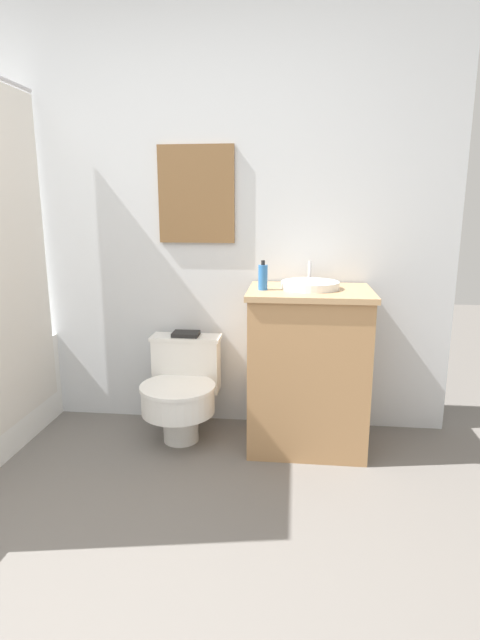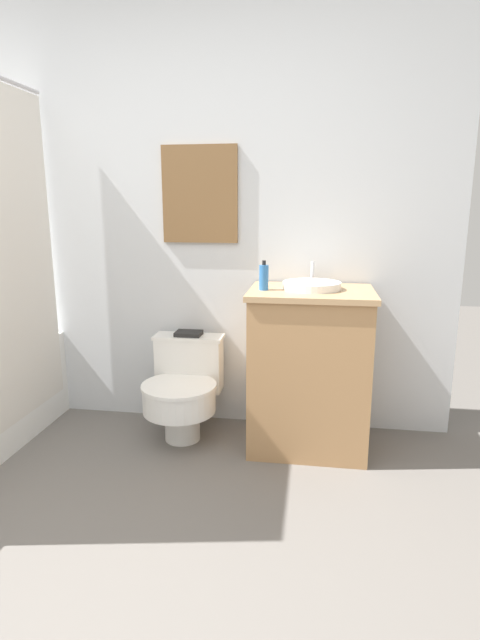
{
  "view_description": "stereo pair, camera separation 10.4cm",
  "coord_description": "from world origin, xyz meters",
  "px_view_note": "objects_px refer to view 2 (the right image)",
  "views": [
    {
      "loc": [
        0.84,
        -1.02,
        1.34
      ],
      "look_at": [
        0.57,
        1.48,
        0.76
      ],
      "focal_mm": 28.0,
      "sensor_mm": 36.0,
      "label": 1
    },
    {
      "loc": [
        0.95,
        -1.01,
        1.34
      ],
      "look_at": [
        0.57,
        1.48,
        0.76
      ],
      "focal_mm": 28.0,
      "sensor_mm": 36.0,
      "label": 2
    }
  ],
  "objects_px": {
    "toilet": "(184,388)",
    "book_on_tank": "(189,333)",
    "soap_bottle": "(264,277)",
    "sink": "(312,285)"
  },
  "relations": [
    {
      "from": "toilet",
      "to": "sink",
      "type": "distance_m",
      "value": 0.95
    },
    {
      "from": "toilet",
      "to": "sink",
      "type": "height_order",
      "value": "sink"
    },
    {
      "from": "sink",
      "to": "soap_bottle",
      "type": "relative_size",
      "value": 2.2
    },
    {
      "from": "toilet",
      "to": "book_on_tank",
      "type": "bearing_deg",
      "value": 90.0
    },
    {
      "from": "toilet",
      "to": "soap_bottle",
      "type": "xyz_separation_m",
      "value": [
        0.47,
        -0.05,
        0.67
      ]
    },
    {
      "from": "sink",
      "to": "soap_bottle",
      "type": "distance_m",
      "value": 0.27
    },
    {
      "from": "soap_bottle",
      "to": "book_on_tank",
      "type": "distance_m",
      "value": 0.63
    },
    {
      "from": "book_on_tank",
      "to": "sink",
      "type": "bearing_deg",
      "value": -9.86
    },
    {
      "from": "toilet",
      "to": "book_on_tank",
      "type": "xyz_separation_m",
      "value": [
        -0.0,
        0.15,
        0.29
      ]
    },
    {
      "from": "sink",
      "to": "soap_bottle",
      "type": "bearing_deg",
      "value": -165.12
    }
  ]
}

